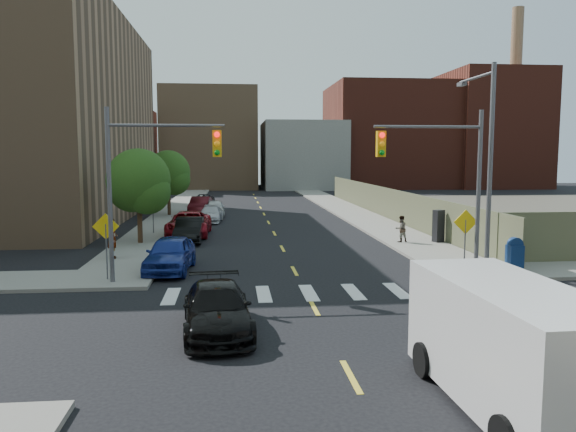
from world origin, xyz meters
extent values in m
plane|color=black|center=(0.00, 0.00, 0.00)|extent=(160.00, 160.00, 0.00)
cube|color=gray|center=(-7.75, 41.50, 0.07)|extent=(3.50, 73.00, 0.15)
cube|color=gray|center=(7.75, 41.50, 0.07)|extent=(3.50, 73.00, 0.15)
cube|color=#545B3F|center=(9.60, 28.00, 1.25)|extent=(0.12, 44.00, 2.50)
cube|color=#592319|center=(-22.00, 70.00, 6.00)|extent=(14.00, 18.00, 12.00)
cube|color=#8C6B4C|center=(-6.00, 72.00, 7.50)|extent=(14.00, 16.00, 15.00)
cube|color=gray|center=(8.00, 70.00, 5.00)|extent=(12.00, 16.00, 10.00)
cube|color=#592319|center=(22.00, 72.00, 8.00)|extent=(18.00, 18.00, 16.00)
cube|color=#592319|center=(38.00, 70.00, 9.00)|extent=(14.00, 16.00, 18.00)
cylinder|color=#8C6B4C|center=(42.00, 70.00, 14.00)|extent=(1.80, 1.80, 28.00)
cylinder|color=#59595E|center=(-7.50, 6.00, 3.50)|extent=(0.18, 0.18, 7.00)
cylinder|color=#59595E|center=(-5.25, 6.00, 6.30)|extent=(4.50, 0.12, 0.12)
cube|color=#E5A50C|center=(-3.30, 6.00, 5.60)|extent=(0.35, 0.30, 1.05)
cylinder|color=#59595E|center=(7.50, 6.00, 3.50)|extent=(0.18, 0.18, 7.00)
cylinder|color=#59595E|center=(5.25, 6.00, 6.30)|extent=(4.50, 0.12, 0.12)
cube|color=#E5A50C|center=(3.30, 6.00, 5.60)|extent=(0.35, 0.30, 1.05)
cylinder|color=#59595E|center=(8.20, 6.50, 4.50)|extent=(0.20, 0.20, 9.00)
cylinder|color=#59595E|center=(8.20, 8.20, 8.60)|extent=(0.12, 3.50, 0.12)
cube|color=#59595E|center=(8.20, 9.80, 8.50)|extent=(0.25, 0.60, 0.18)
cylinder|color=#59595E|center=(-7.80, 6.50, 1.20)|extent=(0.06, 0.06, 2.40)
cube|color=yellow|center=(-7.80, 6.50, 2.30)|extent=(1.06, 0.04, 1.06)
cylinder|color=#59595E|center=(7.20, 6.50, 1.20)|extent=(0.06, 0.06, 2.40)
cube|color=yellow|center=(7.20, 6.50, 2.30)|extent=(1.06, 0.04, 1.06)
cylinder|color=#59595E|center=(-7.80, 20.00, 1.20)|extent=(0.06, 0.06, 2.40)
cube|color=yellow|center=(-7.80, 20.00, 2.30)|extent=(1.06, 0.04, 1.06)
cylinder|color=#332114|center=(-8.00, 16.00, 1.32)|extent=(0.28, 0.28, 2.64)
sphere|color=#1E4413|center=(-8.00, 16.00, 3.72)|extent=(3.60, 3.60, 3.60)
sphere|color=#1E4413|center=(-7.50, 15.70, 3.12)|extent=(2.64, 2.64, 2.64)
sphere|color=#1E4413|center=(-8.40, 16.40, 3.30)|extent=(2.88, 2.88, 2.88)
cylinder|color=#332114|center=(-8.00, 31.00, 1.32)|extent=(0.28, 0.28, 2.64)
sphere|color=#1E4413|center=(-8.00, 31.00, 3.72)|extent=(3.60, 3.60, 3.60)
sphere|color=#1E4413|center=(-7.50, 30.70, 3.12)|extent=(2.64, 2.64, 2.64)
sphere|color=#1E4413|center=(-8.40, 31.40, 3.30)|extent=(2.88, 2.88, 2.88)
imported|color=navy|center=(-5.50, 8.48, 0.79)|extent=(2.20, 4.74, 1.57)
imported|color=black|center=(-5.27, 16.94, 0.73)|extent=(1.62, 4.43, 1.45)
imported|color=maroon|center=(-5.50, 19.41, 0.77)|extent=(2.73, 5.63, 1.54)
imported|color=#B9BAC1|center=(-4.39, 26.66, 0.61)|extent=(2.06, 4.32, 1.21)
imported|color=silver|center=(-4.20, 31.16, 0.67)|extent=(1.69, 3.97, 1.34)
imported|color=#450D13|center=(-5.50, 32.52, 0.75)|extent=(1.99, 4.70, 1.51)
imported|color=#212227|center=(-5.50, 39.10, 0.63)|extent=(2.30, 4.64, 1.27)
imported|color=black|center=(-3.20, -0.33, 0.69)|extent=(2.27, 4.89, 1.38)
cube|color=silver|center=(2.84, -5.94, 1.37)|extent=(2.40, 5.78, 2.41)
cube|color=black|center=(2.76, -3.75, 1.70)|extent=(2.08, 1.39, 0.99)
cylinder|color=black|center=(1.73, -4.12, 0.38)|extent=(0.34, 0.84, 0.83)
cylinder|color=black|center=(3.82, -4.04, 0.38)|extent=(0.34, 0.84, 0.83)
cube|color=navy|center=(9.20, 6.00, 0.75)|extent=(0.65, 0.52, 1.20)
cylinder|color=navy|center=(9.20, 6.00, 1.37)|extent=(0.63, 0.32, 0.62)
cube|color=black|center=(9.08, 14.58, 1.07)|extent=(0.67, 0.61, 1.85)
imported|color=gray|center=(-8.53, 11.20, 1.12)|extent=(0.62, 0.80, 1.94)
imported|color=gray|center=(6.91, 14.73, 0.91)|extent=(0.87, 0.75, 1.52)
camera|label=1|loc=(-2.72, -16.43, 5.18)|focal=35.00mm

